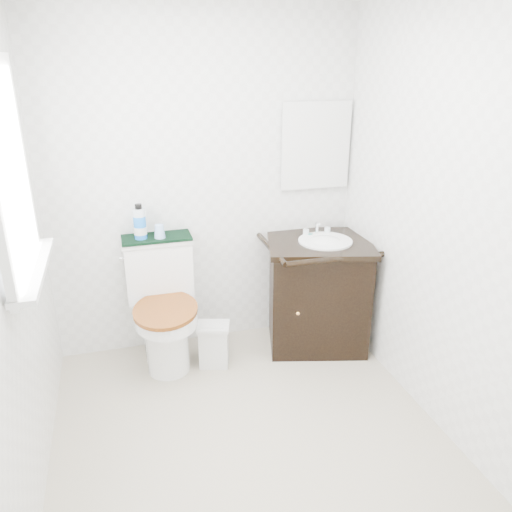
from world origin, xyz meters
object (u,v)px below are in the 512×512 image
vanity (318,290)px  trash_bin (214,344)px  toilet (164,312)px  mouthwash_bottle (140,223)px  cup (159,231)px

vanity → trash_bin: vanity is taller
vanity → trash_bin: (-0.82, -0.10, -0.27)m
toilet → mouthwash_bottle: size_ratio=3.68×
vanity → mouthwash_bottle: mouthwash_bottle is taller
toilet → mouthwash_bottle: (-0.10, 0.11, 0.63)m
trash_bin → mouthwash_bottle: (-0.42, 0.28, 0.85)m
toilet → trash_bin: bearing=-27.1°
toilet → mouthwash_bottle: 0.64m
trash_bin → mouthwash_bottle: 0.99m
trash_bin → vanity: bearing=7.2°
toilet → cup: 0.57m
vanity → toilet: bearing=177.0°
toilet → cup: (0.02, 0.09, 0.56)m
toilet → trash_bin: 0.42m
vanity → cup: (-1.11, 0.15, 0.51)m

